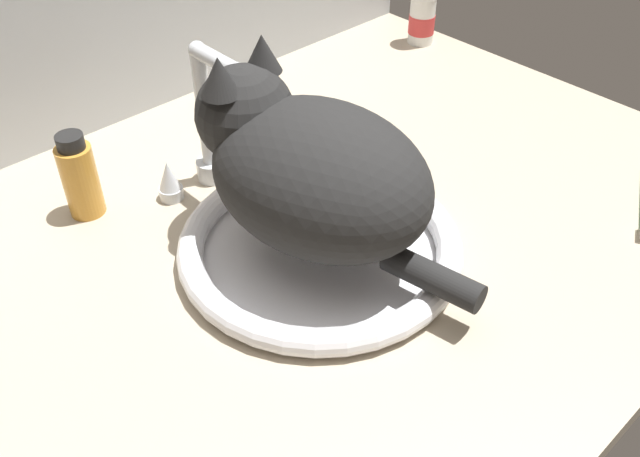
# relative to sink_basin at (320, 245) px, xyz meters

# --- Properties ---
(countertop) EXTENTS (1.11, 0.80, 0.03)m
(countertop) POSITION_rel_sink_basin_xyz_m (0.04, 0.03, -0.03)
(countertop) COLOR #B7A88E
(countertop) RESTS_ON ground
(sink_basin) EXTENTS (0.34, 0.34, 0.03)m
(sink_basin) POSITION_rel_sink_basin_xyz_m (0.00, 0.00, 0.00)
(sink_basin) COLOR white
(sink_basin) RESTS_ON countertop
(faucet) EXTENTS (0.16, 0.11, 0.20)m
(faucet) POSITION_rel_sink_basin_xyz_m (0.00, 0.21, 0.06)
(faucet) COLOR silver
(faucet) RESTS_ON countertop
(cat) EXTENTS (0.24, 0.37, 0.20)m
(cat) POSITION_rel_sink_basin_xyz_m (-0.00, 0.02, 0.10)
(cat) COLOR black
(cat) RESTS_ON sink_basin
(amber_bottle) EXTENTS (0.04, 0.04, 0.11)m
(amber_bottle) POSITION_rel_sink_basin_xyz_m (-0.16, 0.26, 0.04)
(amber_bottle) COLOR gold
(amber_bottle) RESTS_ON countertop
(pill_bottle) EXTENTS (0.05, 0.05, 0.11)m
(pill_bottle) POSITION_rel_sink_basin_xyz_m (0.54, 0.30, 0.04)
(pill_bottle) COLOR white
(pill_bottle) RESTS_ON countertop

